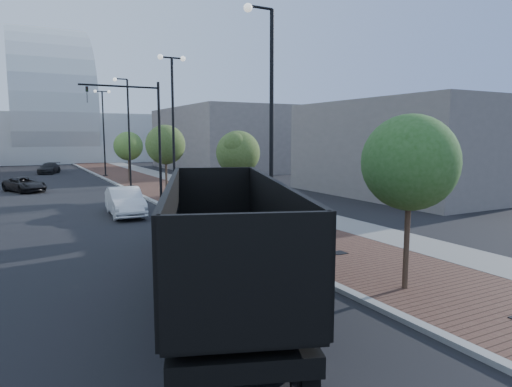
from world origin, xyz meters
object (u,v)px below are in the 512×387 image
dark_car_mid (25,184)px  pedestrian (260,195)px  dump_truck (217,230)px  white_sedan (125,202)px

dark_car_mid → pedestrian: bearing=-76.8°
dark_car_mid → pedestrian: pedestrian is taller
dark_car_mid → dump_truck: bearing=-103.0°
dump_truck → dark_car_mid: (-4.98, 27.22, -0.84)m
dump_truck → pedestrian: size_ratio=7.52×
pedestrian → dark_car_mid: bearing=-31.0°
white_sedan → pedestrian: pedestrian is taller
dump_truck → white_sedan: dump_truck is taller
white_sedan → dark_car_mid: bearing=111.1°
dump_truck → white_sedan: (-0.25, 12.50, -0.66)m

